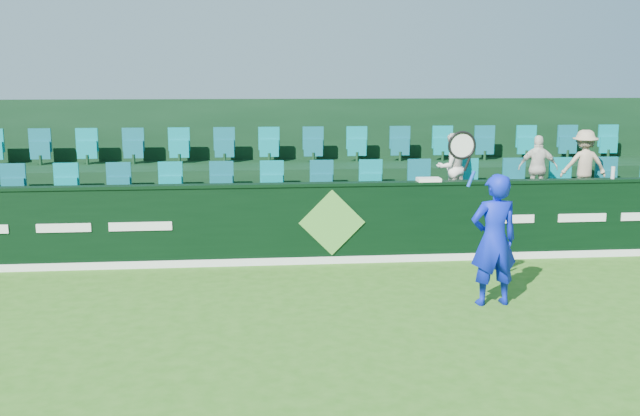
{
  "coord_description": "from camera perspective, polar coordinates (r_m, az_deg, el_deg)",
  "views": [
    {
      "loc": [
        -1.32,
        -7.54,
        3.06
      ],
      "look_at": [
        -0.31,
        2.8,
        1.15
      ],
      "focal_mm": 40.0,
      "sensor_mm": 36.0,
      "label": 1
    }
  ],
  "objects": [
    {
      "name": "stand_tier_front",
      "position": [
        12.98,
        0.35,
        -1.41
      ],
      "size": [
        16.0,
        2.0,
        0.8
      ],
      "primitive_type": "cube",
      "color": "black",
      "rests_on": "ground"
    },
    {
      "name": "stand_rear",
      "position": [
        15.15,
        -0.56,
        3.43
      ],
      "size": [
        16.0,
        4.1,
        2.6
      ],
      "color": "black",
      "rests_on": "ground"
    },
    {
      "name": "towel",
      "position": [
        12.03,
        8.69,
        2.26
      ],
      "size": [
        0.38,
        0.25,
        0.06
      ],
      "primitive_type": "cube",
      "color": "white",
      "rests_on": "sponsor_hoarding"
    },
    {
      "name": "ground",
      "position": [
        8.24,
        4.09,
        -11.41
      ],
      "size": [
        60.0,
        60.0,
        0.0
      ],
      "primitive_type": "plane",
      "color": "#2F6718",
      "rests_on": "ground"
    },
    {
      "name": "sponsor_hoarding",
      "position": [
        11.85,
        0.92,
        -1.19
      ],
      "size": [
        16.0,
        0.25,
        1.35
      ],
      "color": "black",
      "rests_on": "ground"
    },
    {
      "name": "seat_row_back",
      "position": [
        14.97,
        -0.52,
        4.82
      ],
      "size": [
        13.5,
        0.5,
        0.6
      ],
      "primitive_type": "cube",
      "color": "#067F86",
      "rests_on": "stand_tier_back"
    },
    {
      "name": "spectator_right",
      "position": [
        14.18,
        20.36,
        3.26
      ],
      "size": [
        0.89,
        0.58,
        1.3
      ],
      "primitive_type": "imported",
      "rotation": [
        0.0,
        0.0,
        3.03
      ],
      "color": "tan",
      "rests_on": "stand_tier_front"
    },
    {
      "name": "spectator_middle",
      "position": [
        13.82,
        17.04,
        3.08
      ],
      "size": [
        0.76,
        0.48,
        1.21
      ],
      "primitive_type": "imported",
      "rotation": [
        0.0,
        0.0,
        2.86
      ],
      "color": "silver",
      "rests_on": "stand_tier_front"
    },
    {
      "name": "spectator_left",
      "position": [
        13.27,
        10.46,
        3.19
      ],
      "size": [
        0.73,
        0.64,
        1.26
      ],
      "primitive_type": "imported",
      "rotation": [
        0.0,
        0.0,
        3.45
      ],
      "color": "silver",
      "rests_on": "stand_tier_front"
    },
    {
      "name": "seat_row_front",
      "position": [
        13.25,
        0.18,
        1.91
      ],
      "size": [
        13.5,
        0.5,
        0.6
      ],
      "primitive_type": "cube",
      "color": "#067F86",
      "rests_on": "stand_tier_front"
    },
    {
      "name": "drinks_bottle",
      "position": [
        13.18,
        22.39,
        2.64
      ],
      "size": [
        0.07,
        0.07,
        0.21
      ],
      "primitive_type": "cylinder",
      "color": "silver",
      "rests_on": "sponsor_hoarding"
    },
    {
      "name": "tennis_player",
      "position": [
        9.88,
        13.71,
        -2.41
      ],
      "size": [
        1.1,
        0.48,
        2.43
      ],
      "color": "#0B1DC6",
      "rests_on": "ground"
    },
    {
      "name": "stand_tier_back",
      "position": [
        14.79,
        -0.41,
        1.04
      ],
      "size": [
        16.0,
        1.8,
        1.3
      ],
      "primitive_type": "cube",
      "color": "black",
      "rests_on": "ground"
    }
  ]
}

